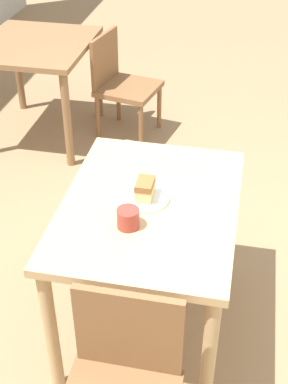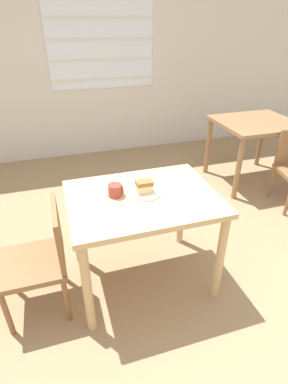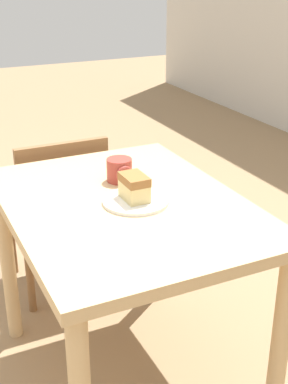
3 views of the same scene
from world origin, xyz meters
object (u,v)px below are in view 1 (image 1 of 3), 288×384
at_px(dining_table_far, 36,58).
at_px(coffee_mug, 128,218).
at_px(chair_far_corner, 121,82).
at_px(cake_slice, 145,189).
at_px(plate, 144,198).
at_px(dining_table_near, 150,223).

relative_size(dining_table_far, coffee_mug, 8.91).
relative_size(chair_far_corner, cake_slice, 7.26).
bearing_deg(plate, dining_table_near, -129.59).
distance_m(dining_table_far, plate, 2.14).
height_order(dining_table_near, chair_far_corner, chair_far_corner).
bearing_deg(chair_far_corner, cake_slice, -151.13).
bearing_deg(dining_table_far, dining_table_near, -145.45).
distance_m(dining_table_near, chair_far_corner, 2.05).
relative_size(plate, cake_slice, 2.01).
distance_m(plate, coffee_mug, 0.20).
relative_size(dining_table_far, plate, 4.06).
xyz_separation_m(dining_table_near, cake_slice, (0.02, 0.03, 0.17)).
relative_size(chair_far_corner, plate, 3.60).
height_order(dining_table_far, plate, plate).
xyz_separation_m(dining_table_near, chair_far_corner, (1.94, 0.61, -0.21)).
bearing_deg(coffee_mug, cake_slice, -8.85).
height_order(cake_slice, coffee_mug, cake_slice).
height_order(chair_far_corner, coffee_mug, coffee_mug).
xyz_separation_m(dining_table_near, plate, (0.02, 0.03, 0.12)).
height_order(dining_table_far, chair_far_corner, chair_far_corner).
xyz_separation_m(dining_table_far, cake_slice, (-1.77, -1.20, 0.17)).
bearing_deg(dining_table_near, chair_far_corner, 17.48).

